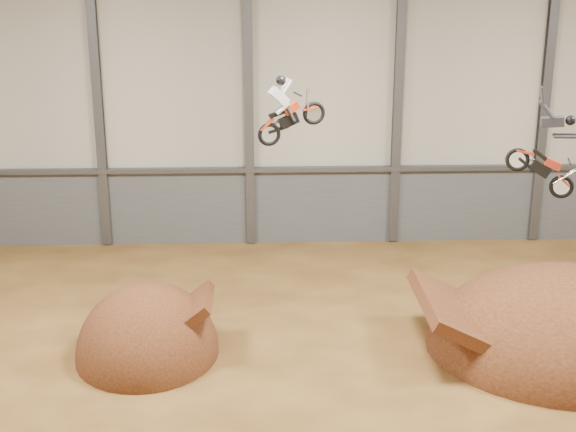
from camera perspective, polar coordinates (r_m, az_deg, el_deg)
The scene contains 12 objects.
floor at distance 24.41m, azimuth 5.13°, elevation -13.50°, with size 40.00×40.00×0.00m, color #543616.
back_wall at distance 36.27m, azimuth 2.53°, elevation 8.74°, with size 40.00×0.10×14.00m, color beige.
lower_band_back at distance 37.34m, azimuth 2.44°, elevation 0.73°, with size 39.80×0.18×3.50m, color #52565A.
steel_rail at distance 36.71m, azimuth 2.49°, elevation 3.35°, with size 39.80×0.35×0.20m, color #47494F.
steel_column_1 at distance 36.65m, azimuth -13.40°, elevation 8.38°, with size 0.40×0.36×13.90m, color #47494F.
steel_column_2 at distance 35.96m, azimuth -2.81°, elevation 8.66°, with size 0.40×0.36×13.90m, color #47494F.
steel_column_3 at distance 36.48m, azimuth 7.84°, elevation 8.65°, with size 0.40×0.36×13.90m, color #47494F.
steel_column_4 at distance 38.19m, azimuth 17.86°, elevation 8.37°, with size 0.40×0.36×13.90m, color #47494F.
takeoff_ramp at distance 27.80m, azimuth -9.91°, elevation -9.59°, with size 4.76×5.50×4.76m, color #3C1D0F.
landing_ramp at distance 29.30m, azimuth 19.07°, elevation -8.87°, with size 9.46×8.37×5.46m, color #3C1D0F.
fmx_rider_a at distance 24.88m, azimuth 0.56°, elevation 8.16°, with size 2.27×0.86×2.05m, color red, non-canonical shape.
fmx_rider_b at distance 25.29m, azimuth 17.25°, elevation 5.09°, with size 3.00×0.86×2.57m, color #B32E19, non-canonical shape.
Camera 1 is at (-2.87, -20.72, 12.59)m, focal length 50.00 mm.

